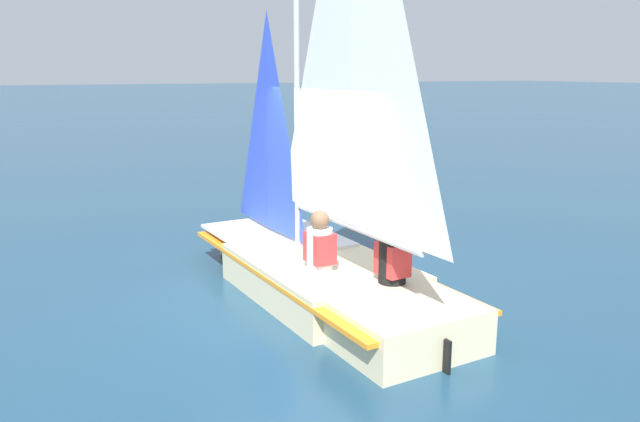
{
  "coord_description": "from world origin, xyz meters",
  "views": [
    {
      "loc": [
        6.48,
        -3.28,
        2.7
      ],
      "look_at": [
        0.0,
        0.0,
        1.07
      ],
      "focal_mm": 35.0,
      "sensor_mm": 36.0,
      "label": 1
    }
  ],
  "objects": [
    {
      "name": "sailor_helm",
      "position": [
        0.36,
        -0.18,
        0.62
      ],
      "size": [
        0.35,
        0.31,
        1.16
      ],
      "rotation": [
        0.0,
        0.0,
        3.19
      ],
      "color": "black",
      "rests_on": "ground_plane"
    },
    {
      "name": "ground_plane",
      "position": [
        0.0,
        0.0,
        0.0
      ],
      "size": [
        260.0,
        260.0,
        0.0
      ],
      "primitive_type": "plane",
      "color": "navy"
    },
    {
      "name": "sailor_crew",
      "position": [
        1.11,
        0.31,
        0.63
      ],
      "size": [
        0.35,
        0.31,
        1.16
      ],
      "rotation": [
        0.0,
        0.0,
        3.19
      ],
      "color": "black",
      "rests_on": "ground_plane"
    },
    {
      "name": "sailboat_main",
      "position": [
        0.07,
        0.0,
        0.77
      ],
      "size": [
        4.67,
        1.81,
        5.67
      ],
      "rotation": [
        0.0,
        0.0,
        3.19
      ],
      "color": "beige",
      "rests_on": "ground_plane"
    }
  ]
}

